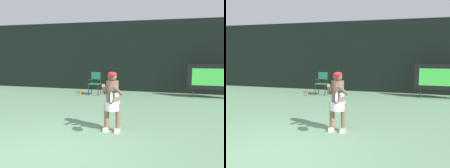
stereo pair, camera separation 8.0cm
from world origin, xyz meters
The scene contains 7 objects.
ground centered at (0.00, -0.19, -0.01)m, with size 18.00×22.00×0.03m.
backdrop_screen centered at (0.00, 8.50, 1.81)m, with size 18.00×0.12×3.66m.
scoreboard centered at (3.90, 7.35, 0.95)m, with size 2.20×0.21×1.50m.
umpire_chair centered at (-1.41, 6.87, 0.62)m, with size 0.52×0.44×1.08m.
water_bottle centered at (-1.99, 6.38, 0.12)m, with size 0.07×0.07×0.27m.
tennis_player centered at (0.87, 1.80, 0.83)m, with size 0.53×0.61×1.51m.
tennis_racket centered at (1.01, 1.26, 0.98)m, with size 0.03×0.60×0.31m.
Camera 1 is at (2.48, -3.90, 1.95)m, focal length 38.62 mm.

